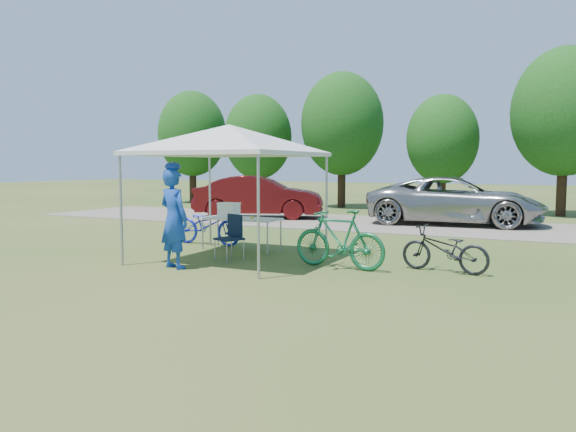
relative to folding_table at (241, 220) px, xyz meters
name	(u,v)px	position (x,y,z in m)	size (l,w,h in m)	color
ground	(230,259)	(0.45, -1.19, -0.69)	(100.00, 100.00, 0.00)	#2D5119
gravel_strip	(359,223)	(0.45, 6.81, -0.68)	(24.00, 5.00, 0.02)	gray
canopy	(229,128)	(0.45, -1.19, 1.96)	(4.53, 4.53, 3.00)	#A5A5AA
treeline	(400,127)	(0.16, 12.85, 2.84)	(24.89, 4.28, 6.30)	#382314
folding_table	(241,220)	(0.00, 0.00, 0.00)	(1.78, 0.74, 0.73)	white
folding_chair	(232,233)	(0.50, -1.20, -0.15)	(0.61, 0.64, 0.92)	black
cooler	(229,210)	(-0.33, 0.00, 0.21)	(0.46, 0.31, 0.33)	white
ice_cream_cup	(252,217)	(0.31, -0.05, 0.07)	(0.07, 0.07, 0.06)	yellow
cyclist	(174,219)	(0.05, -2.50, 0.24)	(0.68, 0.44, 1.86)	#1541AD
bike_blue	(208,225)	(-1.16, 0.36, -0.20)	(0.64, 1.85, 0.97)	#1421B4
bike_green	(339,239)	(2.82, -1.18, -0.14)	(0.52, 1.83, 1.10)	#17693E
bike_dark	(444,249)	(4.64, -0.70, -0.27)	(0.55, 1.59, 0.84)	black
minivan	(455,200)	(3.40, 7.69, 0.10)	(2.54, 5.51, 1.53)	#A9A8A4
sedan	(259,197)	(-3.35, 6.82, 0.09)	(1.60, 4.60, 1.51)	#550E10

